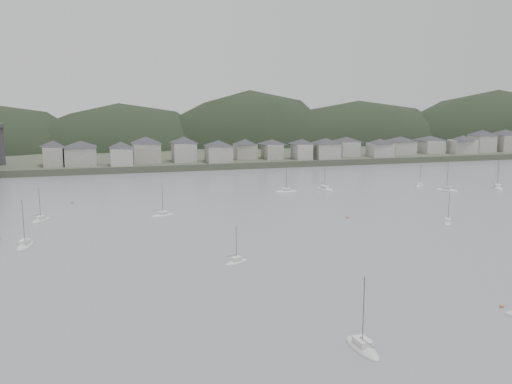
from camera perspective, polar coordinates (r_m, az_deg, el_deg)
name	(u,v)px	position (r m, az deg, el deg)	size (l,w,h in m)	color
ground	(368,294)	(105.30, 11.16, -10.02)	(900.00, 900.00, 0.00)	slate
far_shore_land	(168,144)	(387.34, -8.77, 4.73)	(900.00, 250.00, 3.00)	#383D2D
forested_ridge	(182,168)	(364.09, -7.48, 2.42)	(851.55, 103.94, 102.57)	black
waterfront_town	(295,147)	(289.20, 3.93, 4.54)	(451.48, 28.46, 12.92)	gray
sailboat_lead	(447,190)	(220.81, 18.58, 0.16)	(7.36, 8.13, 11.41)	silver
moored_fleet	(257,237)	(141.47, 0.12, -4.58)	(241.41, 135.12, 12.70)	silver
mooring_buoys	(294,238)	(141.73, 3.84, -4.59)	(192.88, 116.47, 0.70)	#AE593A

